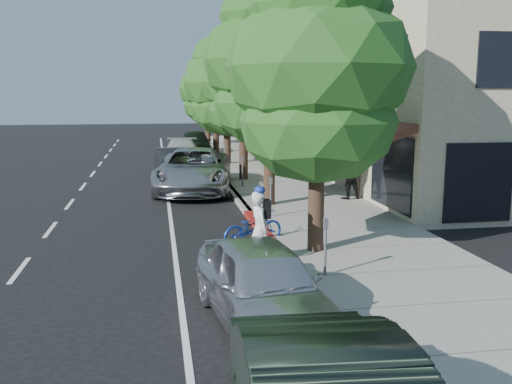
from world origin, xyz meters
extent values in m
plane|color=black|center=(0.00, 0.00, 0.00)|extent=(120.00, 120.00, 0.00)
cube|color=gray|center=(2.30, 8.00, 0.07)|extent=(4.60, 56.00, 0.15)
cube|color=#9E998E|center=(0.00, 8.00, 0.07)|extent=(0.30, 56.00, 0.15)
cube|color=maroon|center=(0.00, 1.00, 0.07)|extent=(0.32, 4.00, 0.15)
cube|color=beige|center=(9.60, 18.00, 3.50)|extent=(10.00, 36.00, 7.00)
cylinder|color=black|center=(0.90, -2.00, 1.32)|extent=(0.40, 0.40, 2.64)
ellipsoid|color=#1A4715|center=(0.90, -2.00, 3.39)|extent=(3.90, 3.90, 3.12)
ellipsoid|color=#1A4715|center=(0.90, -2.00, 4.67)|extent=(4.58, 4.58, 3.67)
ellipsoid|color=#1A4715|center=(0.90, -2.00, 6.03)|extent=(3.44, 3.44, 2.75)
cylinder|color=black|center=(0.90, 4.00, 1.45)|extent=(0.40, 0.40, 2.90)
ellipsoid|color=#1A4715|center=(0.90, 4.00, 3.72)|extent=(3.94, 3.94, 3.15)
ellipsoid|color=#1A4715|center=(0.90, 4.00, 5.13)|extent=(4.64, 4.64, 3.71)
ellipsoid|color=#1A4715|center=(0.90, 4.00, 6.62)|extent=(3.48, 3.48, 2.78)
cylinder|color=black|center=(0.90, 10.00, 1.27)|extent=(0.40, 0.40, 2.54)
ellipsoid|color=#1A4715|center=(0.90, 10.00, 3.26)|extent=(3.22, 3.22, 2.58)
ellipsoid|color=#1A4715|center=(0.90, 10.00, 4.50)|extent=(3.79, 3.79, 3.03)
ellipsoid|color=#1A4715|center=(0.90, 10.00, 5.80)|extent=(2.84, 2.84, 2.27)
cylinder|color=black|center=(0.90, 16.00, 1.29)|extent=(0.40, 0.40, 2.58)
ellipsoid|color=#1A4715|center=(0.90, 16.00, 3.32)|extent=(4.16, 4.16, 3.33)
ellipsoid|color=#1A4715|center=(0.90, 16.00, 4.57)|extent=(4.89, 4.89, 3.91)
ellipsoid|color=#1A4715|center=(0.90, 16.00, 5.89)|extent=(3.67, 3.67, 2.93)
cylinder|color=black|center=(0.90, 22.00, 1.38)|extent=(0.40, 0.40, 2.76)
ellipsoid|color=#1A4715|center=(0.90, 22.00, 3.55)|extent=(3.41, 3.41, 2.73)
ellipsoid|color=#1A4715|center=(0.90, 22.00, 4.89)|extent=(4.01, 4.01, 3.21)
ellipsoid|color=#1A4715|center=(0.90, 22.00, 6.32)|extent=(3.01, 3.01, 2.41)
cylinder|color=black|center=(0.90, 28.00, 1.22)|extent=(0.40, 0.40, 2.44)
ellipsoid|color=#1A4715|center=(0.90, 28.00, 3.13)|extent=(3.72, 3.72, 2.97)
ellipsoid|color=#1A4715|center=(0.90, 28.00, 4.32)|extent=(4.37, 4.37, 3.50)
ellipsoid|color=#1A4715|center=(0.90, 28.00, 5.57)|extent=(3.28, 3.28, 2.62)
imported|color=silver|center=(-0.68, -2.80, 0.92)|extent=(0.54, 0.73, 1.84)
imported|color=#17389F|center=(-0.49, -0.75, 0.48)|extent=(1.93, 1.31, 0.96)
imported|color=#AEADB2|center=(-1.48, 8.00, 0.89)|extent=(3.81, 6.75, 1.78)
imported|color=black|center=(-2.20, 12.42, 0.69)|extent=(1.84, 4.29, 1.37)
imported|color=silver|center=(-1.61, 16.36, 0.72)|extent=(2.29, 5.09, 1.45)
imported|color=black|center=(-0.50, 21.50, 0.82)|extent=(2.02, 4.85, 1.64)
imported|color=silver|center=(-1.21, -6.06, 0.75)|extent=(2.32, 4.58, 1.50)
imported|color=black|center=(4.00, 4.53, 1.08)|extent=(0.98, 0.80, 1.87)
camera|label=1|loc=(-2.98, -15.47, 4.09)|focal=40.00mm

